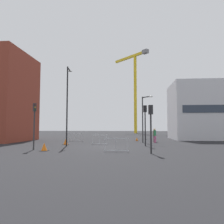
# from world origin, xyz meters

# --- Properties ---
(ground) EXTENTS (160.00, 160.00, 0.00)m
(ground) POSITION_xyz_m (0.00, 0.00, 0.00)
(ground) COLOR black
(office_block) EXTENTS (9.63, 8.37, 8.86)m
(office_block) POSITION_xyz_m (13.83, 13.85, 4.43)
(office_block) COLOR silver
(office_block) RESTS_ON ground
(construction_crane) EXTENTS (10.66, 10.74, 24.78)m
(construction_crane) POSITION_xyz_m (3.70, 44.44, 15.81)
(construction_crane) COLOR yellow
(construction_crane) RESTS_ON ground
(streetlamp_tall) EXTENTS (0.44, 1.60, 8.33)m
(streetlamp_tall) POSITION_xyz_m (-4.16, 0.53, 4.81)
(streetlamp_tall) COLOR black
(streetlamp_tall) RESTS_ON ground
(streetlamp_short) EXTENTS (1.27, 1.17, 5.74)m
(streetlamp_short) POSITION_xyz_m (4.10, 5.35, 3.46)
(streetlamp_short) COLOR #2D2D30
(streetlamp_short) RESTS_ON ground
(traffic_light_island) EXTENTS (0.39, 0.34, 4.20)m
(traffic_light_island) POSITION_xyz_m (3.96, 1.08, 2.81)
(traffic_light_island) COLOR black
(traffic_light_island) RESTS_ON ground
(traffic_light_far) EXTENTS (0.36, 0.38, 4.02)m
(traffic_light_far) POSITION_xyz_m (-5.87, -3.46, 2.70)
(traffic_light_far) COLOR #2D2D30
(traffic_light_far) RESTS_ON ground
(traffic_light_verge) EXTENTS (0.34, 0.39, 3.60)m
(traffic_light_verge) POSITION_xyz_m (3.96, -5.22, 2.44)
(traffic_light_verge) COLOR #232326
(traffic_light_verge) RESTS_ON ground
(pedestrian_walking) EXTENTS (0.34, 0.34, 1.78)m
(pedestrian_walking) POSITION_xyz_m (5.46, 6.11, 1.04)
(pedestrian_walking) COLOR #D14C8C
(pedestrian_walking) RESTS_ON ground
(pedestrian_waiting) EXTENTS (0.34, 0.34, 1.76)m
(pedestrian_waiting) POSITION_xyz_m (5.56, 7.44, 1.03)
(pedestrian_waiting) COLOR #2D844C
(pedestrian_waiting) RESTS_ON ground
(safety_barrier_left_run) EXTENTS (1.99, 0.09, 1.08)m
(safety_barrier_left_run) POSITION_xyz_m (1.30, -4.26, 0.56)
(safety_barrier_left_run) COLOR #B2B5BA
(safety_barrier_left_run) RESTS_ON ground
(safety_barrier_front) EXTENTS (0.09, 2.28, 1.08)m
(safety_barrier_front) POSITION_xyz_m (4.75, 13.37, 0.56)
(safety_barrier_front) COLOR #9EA0A5
(safety_barrier_front) RESTS_ON ground
(safety_barrier_rear) EXTENTS (1.80, 0.30, 1.08)m
(safety_barrier_rear) POSITION_xyz_m (-1.06, 2.59, 0.56)
(safety_barrier_rear) COLOR #B2B5BA
(safety_barrier_rear) RESTS_ON ground
(safety_barrier_right_run) EXTENTS (2.05, 0.37, 1.08)m
(safety_barrier_right_run) POSITION_xyz_m (-5.06, 7.67, 0.56)
(safety_barrier_right_run) COLOR #B2B5BA
(safety_barrier_right_run) RESTS_ON ground
(traffic_cone_orange) EXTENTS (0.50, 0.50, 0.51)m
(traffic_cone_orange) POSITION_xyz_m (3.30, 9.19, 0.23)
(traffic_cone_orange) COLOR black
(traffic_cone_orange) RESTS_ON ground
(traffic_cone_by_barrier) EXTENTS (0.66, 0.66, 0.67)m
(traffic_cone_by_barrier) POSITION_xyz_m (-4.72, 1.92, 0.31)
(traffic_cone_by_barrier) COLOR black
(traffic_cone_by_barrier) RESTS_ON ground
(traffic_cone_striped) EXTENTS (0.65, 0.65, 0.65)m
(traffic_cone_striped) POSITION_xyz_m (-4.64, -4.15, 0.30)
(traffic_cone_striped) COLOR black
(traffic_cone_striped) RESTS_ON ground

